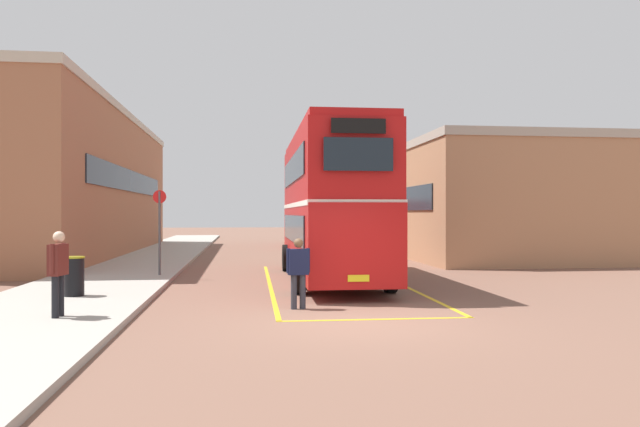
{
  "coord_description": "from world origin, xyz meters",
  "views": [
    {
      "loc": [
        -2.22,
        -11.83,
        2.19
      ],
      "look_at": [
        0.74,
        11.65,
        2.18
      ],
      "focal_mm": 33.87,
      "sensor_mm": 36.0,
      "label": 1
    }
  ],
  "objects_px": {
    "single_deck_bus": "(314,221)",
    "pedestrian_waiting_near": "(58,267)",
    "litter_bin": "(74,276)",
    "pedestrian_boarding": "(298,269)",
    "bus_stop_sign": "(160,224)",
    "double_decker_bus": "(330,203)"
  },
  "relations": [
    {
      "from": "single_deck_bus",
      "to": "pedestrian_waiting_near",
      "type": "height_order",
      "value": "single_deck_bus"
    },
    {
      "from": "single_deck_bus",
      "to": "bus_stop_sign",
      "type": "bearing_deg",
      "value": -110.55
    },
    {
      "from": "pedestrian_boarding",
      "to": "bus_stop_sign",
      "type": "bearing_deg",
      "value": 120.41
    },
    {
      "from": "bus_stop_sign",
      "to": "litter_bin",
      "type": "bearing_deg",
      "value": -105.53
    },
    {
      "from": "pedestrian_boarding",
      "to": "bus_stop_sign",
      "type": "relative_size",
      "value": 0.57
    },
    {
      "from": "pedestrian_boarding",
      "to": "pedestrian_waiting_near",
      "type": "bearing_deg",
      "value": -165.31
    },
    {
      "from": "double_decker_bus",
      "to": "single_deck_bus",
      "type": "xyz_separation_m",
      "value": [
        1.91,
        21.02,
        -0.87
      ]
    },
    {
      "from": "pedestrian_boarding",
      "to": "pedestrian_waiting_near",
      "type": "xyz_separation_m",
      "value": [
        -4.87,
        -1.28,
        0.2
      ]
    },
    {
      "from": "pedestrian_waiting_near",
      "to": "double_decker_bus",
      "type": "bearing_deg",
      "value": 47.7
    },
    {
      "from": "pedestrian_boarding",
      "to": "litter_bin",
      "type": "bearing_deg",
      "value": 161.12
    },
    {
      "from": "single_deck_bus",
      "to": "pedestrian_boarding",
      "type": "bearing_deg",
      "value": -97.38
    },
    {
      "from": "single_deck_bus",
      "to": "double_decker_bus",
      "type": "bearing_deg",
      "value": -95.2
    },
    {
      "from": "double_decker_bus",
      "to": "litter_bin",
      "type": "relative_size",
      "value": 10.94
    },
    {
      "from": "pedestrian_boarding",
      "to": "pedestrian_waiting_near",
      "type": "distance_m",
      "value": 5.04
    },
    {
      "from": "litter_bin",
      "to": "single_deck_bus",
      "type": "bearing_deg",
      "value": 70.43
    },
    {
      "from": "litter_bin",
      "to": "bus_stop_sign",
      "type": "xyz_separation_m",
      "value": [
        1.39,
        4.99,
        1.2
      ]
    },
    {
      "from": "single_deck_bus",
      "to": "pedestrian_boarding",
      "type": "distance_m",
      "value": 27.05
    },
    {
      "from": "double_decker_bus",
      "to": "pedestrian_boarding",
      "type": "xyz_separation_m",
      "value": [
        -1.56,
        -5.79,
        -1.59
      ]
    },
    {
      "from": "pedestrian_boarding",
      "to": "single_deck_bus",
      "type": "bearing_deg",
      "value": 82.62
    },
    {
      "from": "double_decker_bus",
      "to": "bus_stop_sign",
      "type": "xyz_separation_m",
      "value": [
        -5.58,
        1.05,
        -0.69
      ]
    },
    {
      "from": "litter_bin",
      "to": "pedestrian_boarding",
      "type": "bearing_deg",
      "value": -18.88
    },
    {
      "from": "single_deck_bus",
      "to": "pedestrian_waiting_near",
      "type": "relative_size",
      "value": 5.3
    }
  ]
}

